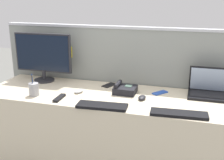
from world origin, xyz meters
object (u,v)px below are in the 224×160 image
object	(u,v)px
cell_phone_black_slab	(109,85)
laptop	(210,89)
keyboard_main	(102,106)
computer_mouse_left_hand	(142,98)
keyboard_spare	(179,114)
desktop_monitor	(43,55)
cell_phone_blue_case	(160,93)
pen_cup	(34,89)
computer_mouse_right_hand	(79,91)
tv_remote	(59,98)
desk_phone	(125,89)

from	to	relation	value
cell_phone_black_slab	laptop	bearing A→B (deg)	19.33
keyboard_main	computer_mouse_left_hand	size ratio (longest dim) A/B	3.93
keyboard_spare	cell_phone_black_slab	size ratio (longest dim) A/B	2.82
desktop_monitor	computer_mouse_left_hand	distance (m)	1.10
laptop	cell_phone_blue_case	xyz separation A→B (m)	(-0.42, -0.06, -0.06)
keyboard_main	pen_cup	xyz separation A→B (m)	(-0.65, 0.09, 0.04)
keyboard_spare	computer_mouse_right_hand	xyz separation A→B (m)	(-0.88, 0.24, 0.01)
pen_cup	tv_remote	xyz separation A→B (m)	(0.25, -0.02, -0.05)
keyboard_spare	pen_cup	xyz separation A→B (m)	(-1.23, 0.07, 0.04)
keyboard_main	cell_phone_black_slab	xyz separation A→B (m)	(-0.10, 0.53, -0.01)
computer_mouse_right_hand	tv_remote	distance (m)	0.21
laptop	tv_remote	distance (m)	1.28
laptop	computer_mouse_right_hand	size ratio (longest dim) A/B	3.60
pen_cup	cell_phone_blue_case	bearing A→B (deg)	19.18
pen_cup	desk_phone	bearing A→B (deg)	20.81
desk_phone	pen_cup	world-z (taller)	pen_cup
computer_mouse_left_hand	pen_cup	size ratio (longest dim) A/B	0.53
desktop_monitor	computer_mouse_right_hand	bearing A→B (deg)	-27.14
keyboard_main	tv_remote	size ratio (longest dim) A/B	2.31
pen_cup	keyboard_main	bearing A→B (deg)	-7.72
desk_phone	computer_mouse_right_hand	size ratio (longest dim) A/B	1.92
keyboard_main	desk_phone	bearing A→B (deg)	72.00
laptop	cell_phone_blue_case	bearing A→B (deg)	-172.17
desk_phone	keyboard_main	size ratio (longest dim) A/B	0.49
tv_remote	pen_cup	bearing A→B (deg)	174.16
cell_phone_black_slab	computer_mouse_left_hand	bearing A→B (deg)	-15.92
desk_phone	cell_phone_black_slab	bearing A→B (deg)	139.81
computer_mouse_right_hand	cell_phone_blue_case	xyz separation A→B (m)	(0.69, 0.19, -0.01)
laptop	pen_cup	size ratio (longest dim) A/B	1.90
desktop_monitor	keyboard_spare	size ratio (longest dim) A/B	1.43
tv_remote	desktop_monitor	bearing A→B (deg)	129.53
keyboard_spare	cell_phone_blue_case	bearing A→B (deg)	109.94
laptop	keyboard_spare	world-z (taller)	laptop
computer_mouse_left_hand	pen_cup	bearing A→B (deg)	-164.55
desktop_monitor	keyboard_main	bearing A→B (deg)	-32.93
computer_mouse_right_hand	cell_phone_blue_case	distance (m)	0.72
desktop_monitor	keyboard_main	world-z (taller)	desktop_monitor
computer_mouse_right_hand	cell_phone_black_slab	size ratio (longest dim) A/B	0.69
keyboard_main	keyboard_spare	xyz separation A→B (m)	(0.58, 0.01, 0.00)
keyboard_spare	pen_cup	distance (m)	1.23
keyboard_main	computer_mouse_right_hand	bearing A→B (deg)	135.13
keyboard_main	cell_phone_blue_case	xyz separation A→B (m)	(0.39, 0.45, -0.01)
desktop_monitor	laptop	world-z (taller)	desktop_monitor
computer_mouse_left_hand	computer_mouse_right_hand	bearing A→B (deg)	-175.40
cell_phone_blue_case	laptop	bearing A→B (deg)	45.95
laptop	desktop_monitor	bearing A→B (deg)	-179.79
keyboard_main	pen_cup	bearing A→B (deg)	168.04
computer_mouse_right_hand	pen_cup	xyz separation A→B (m)	(-0.34, -0.17, 0.04)
laptop	keyboard_main	bearing A→B (deg)	-148.01
desktop_monitor	cell_phone_blue_case	bearing A→B (deg)	-2.54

